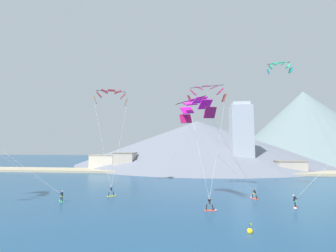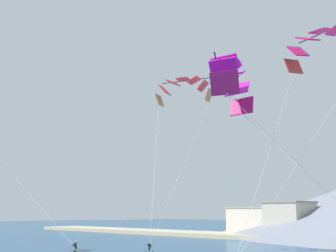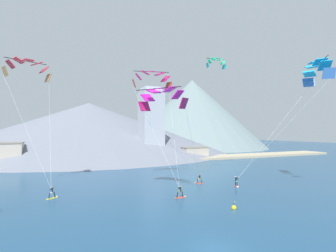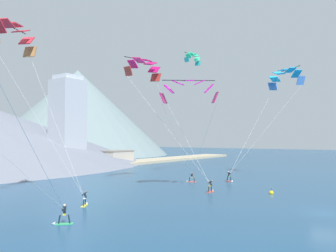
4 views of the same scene
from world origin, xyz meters
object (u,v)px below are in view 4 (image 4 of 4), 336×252
Objects in this scene: parafoil_kite_near_lead at (285,76)px; parafoil_kite_near_trail at (144,67)px; parafoil_kite_mid_center at (189,89)px; kitesurfer_near_trail at (211,188)px; kitesurfer_far_left at (62,218)px; kitesurfer_mid_center at (190,179)px; race_marker_buoy at (271,193)px; kitesurfer_far_right at (85,201)px; parafoil_kite_distant_high_outer at (193,57)px; parafoil_kite_far_right at (13,35)px; kitesurfer_near_lead at (230,178)px.

parafoil_kite_near_lead reaches higher than parafoil_kite_near_trail.
parafoil_kite_near_lead is 25.26m from parafoil_kite_mid_center.
kitesurfer_far_left is (-22.22, 2.34, -0.02)m from kitesurfer_near_trail.
kitesurfer_near_trail is 13.83m from parafoil_kite_mid_center.
kitesurfer_mid_center reaches higher than race_marker_buoy.
parafoil_kite_near_lead reaches higher than kitesurfer_mid_center.
parafoil_kite_mid_center is at bearing -17.92° from kitesurfer_far_right.
parafoil_kite_distant_high_outer is (6.02, 3.08, 22.26)m from kitesurfer_mid_center.
race_marker_buoy is (-19.02, -3.35, -18.64)m from parafoil_kite_near_lead.
kitesurfer_far_left is 0.41× the size of parafoil_kite_distant_high_outer.
parafoil_kite_near_trail is at bearing 147.64° from kitesurfer_mid_center.
kitesurfer_mid_center is 0.09× the size of parafoil_kite_near_trail.
parafoil_kite_far_right is at bearing 155.69° from parafoil_kite_near_lead.
parafoil_kite_far_right reaches higher than parafoil_kite_mid_center.
kitesurfer_near_lead is at bearing -22.11° from parafoil_kite_far_right.
parafoil_kite_near_trail is at bearing 98.31° from race_marker_buoy.
parafoil_kite_near_lead is 26.84m from race_marker_buoy.
kitesurfer_near_lead is 23.73m from parafoil_kite_distant_high_outer.
parafoil_kite_near_trail is at bearing 17.93° from kitesurfer_far_right.
kitesurfer_near_lead is 38.31m from parafoil_kite_far_right.
parafoil_kite_near_trail is (16.19, 5.24, 18.18)m from kitesurfer_far_right.
parafoil_kite_distant_high_outer is at bearing 60.54° from race_marker_buoy.
parafoil_kite_mid_center is 19.40m from parafoil_kite_distant_high_outer.
parafoil_kite_near_lead is (14.91, -11.51, 18.35)m from kitesurfer_mid_center.
kitesurfer_near_trail is 0.09× the size of parafoil_kite_near_trail.
parafoil_kite_near_lead is 4.40× the size of parafoil_kite_distant_high_outer.
kitesurfer_far_left is at bearing 172.10° from parafoil_kite_near_lead.
kitesurfer_mid_center is at bearing 74.52° from race_marker_buoy.
kitesurfer_far_left reaches higher than kitesurfer_near_trail.
parafoil_kite_distant_high_outer is at bearing -7.43° from parafoil_kite_far_right.
kitesurfer_far_left is at bearing -169.70° from kitesurfer_mid_center.
kitesurfer_near_trail is 0.09× the size of parafoil_kite_far_right.
kitesurfer_mid_center is 1.01× the size of kitesurfer_far_right.
parafoil_kite_mid_center is 13.82× the size of race_marker_buoy.
parafoil_kite_near_trail reaches higher than kitesurfer_near_trail.
parafoil_kite_distant_high_outer reaches higher than parafoil_kite_near_trail.
parafoil_kite_distant_high_outer is at bearing 13.37° from kitesurfer_far_left.
kitesurfer_far_left is 27.09m from race_marker_buoy.
kitesurfer_near_trail is at bearing -51.33° from parafoil_kite_mid_center.
kitesurfer_mid_center is 29.97m from kitesurfer_far_left.
kitesurfer_near_trail is at bearing 170.24° from parafoil_kite_near_lead.
kitesurfer_far_left is 0.12× the size of parafoil_kite_mid_center.
parafoil_kite_near_trail reaches higher than kitesurfer_far_left.
parafoil_kite_near_trail is at bearing 138.89° from kitesurfer_near_lead.
parafoil_kite_distant_high_outer reaches higher than kitesurfer_near_lead.
parafoil_kite_distant_high_outer is at bearing 29.16° from parafoil_kite_mid_center.
parafoil_kite_mid_center is (-2.20, -9.76, -4.62)m from parafoil_kite_near_trail.
parafoil_kite_near_lead is 27.02m from parafoil_kite_near_trail.
parafoil_kite_distant_high_outer is (15.15, 8.45, 8.68)m from parafoil_kite_mid_center.
parafoil_kite_far_right is (-19.66, 15.08, 18.68)m from kitesurfer_near_trail.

